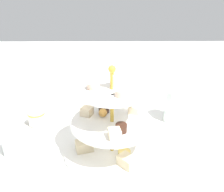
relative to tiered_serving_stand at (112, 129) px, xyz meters
name	(u,v)px	position (x,y,z in m)	size (l,w,h in m)	color
ground_plane	(112,153)	(0.00, 0.00, -0.08)	(2.40, 2.40, 0.00)	white
tiered_serving_stand	(112,129)	(0.00, 0.00, 0.00)	(0.28, 0.28, 0.27)	white
water_glass_tall_right	(174,106)	(0.21, 0.18, -0.03)	(0.07, 0.07, 0.12)	silver
water_glass_short_left	(14,142)	(-0.28, 0.00, -0.05)	(0.06, 0.06, 0.07)	silver
teacup_with_saucer	(37,119)	(-0.25, 0.15, -0.06)	(0.09, 0.09, 0.05)	white
butter_knife_right	(93,101)	(-0.07, 0.32, -0.08)	(0.17, 0.01, 0.00)	silver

